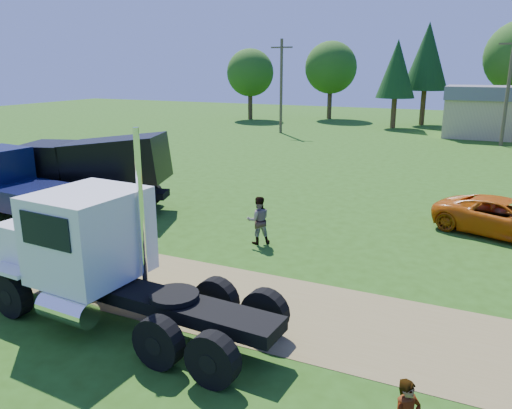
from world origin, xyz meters
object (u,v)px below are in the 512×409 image
at_px(white_semi_tractor, 93,254).
at_px(black_dump_truck, 86,168).
at_px(navy_truck, 5,187).
at_px(orange_pickup, 504,218).

distance_m(white_semi_tractor, black_dump_truck, 10.82).
relative_size(white_semi_tractor, navy_truck, 1.14).
distance_m(black_dump_truck, orange_pickup, 17.97).
height_order(white_semi_tractor, orange_pickup, white_semi_tractor).
distance_m(navy_truck, orange_pickup, 20.31).
height_order(white_semi_tractor, navy_truck, white_semi_tractor).
height_order(black_dump_truck, orange_pickup, black_dump_truck).
xyz_separation_m(white_semi_tractor, navy_truck, (-9.03, 4.64, -0.11)).
bearing_deg(navy_truck, black_dump_truck, 68.60).
height_order(black_dump_truck, navy_truck, black_dump_truck).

